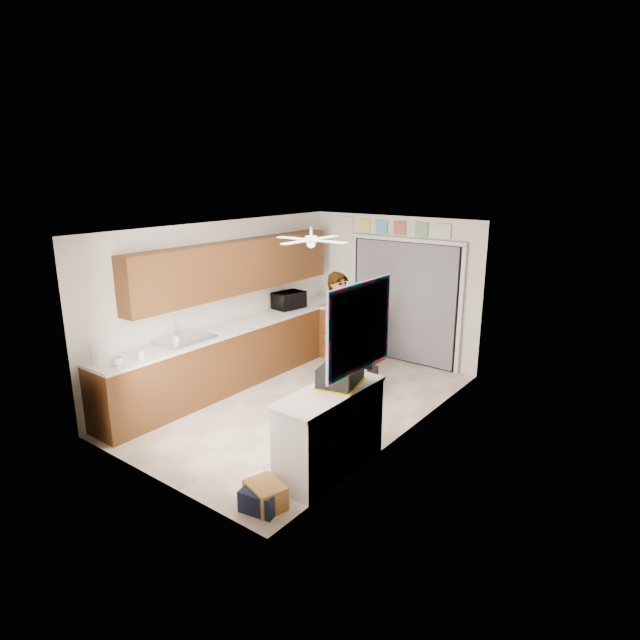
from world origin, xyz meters
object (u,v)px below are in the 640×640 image
Objects in this scene: cup at (117,362)px; man at (339,329)px; dog at (372,379)px; paper_towel_roll at (95,353)px; suitcase at (340,374)px; navy_crate at (262,499)px; cardboard_box at (265,495)px; microwave at (289,300)px.

man reaches higher than cup.
cup is 3.62m from dog.
cup is 0.31m from paper_towel_roll.
paper_towel_roll is 3.47m from man.
suitcase reaches higher than navy_crate.
cup is 0.08× the size of man.
dog is (2.00, 3.19, -0.88)m from paper_towel_roll.
suitcase is at bearing 24.94° from paper_towel_roll.
paper_towel_roll is 0.16× the size of man.
navy_crate is 3.21m from dog.
suitcase is at bearing 86.58° from cardboard_box.
cup reaches higher than dog.
dog is at bearing 102.21° from navy_crate.
cup is at bearing 178.53° from navy_crate.
cup is at bearing 22.45° from paper_towel_roll.
microwave reaches higher than cardboard_box.
cardboard_box is at bearing -0.14° from cup.
suitcase is 1.01× the size of dog.
suitcase is (2.75, 1.28, -0.03)m from paper_towel_roll.
cup is 2.74m from suitcase.
cardboard_box reaches higher than navy_crate.
paper_towel_roll reaches higher than navy_crate.
microwave is at bearing 99.14° from man.
suitcase is 2.32m from man.
cup is 0.36× the size of cardboard_box.
cardboard_box is (-0.07, -1.17, -0.93)m from suitcase.
navy_crate is 0.21× the size of man.
microwave is at bearing 127.10° from cardboard_box.
man reaches higher than paper_towel_roll.
microwave is 1.38m from man.
dog is (-0.68, 3.08, 0.08)m from cardboard_box.
cup is 3.26m from man.
suitcase is 2.22m from dog.
suitcase is at bearing -120.09° from man.
cardboard_box is 3.16m from dog.
cup is 0.28× the size of suitcase.
cardboard_box is 0.06m from navy_crate.
cup reaches higher than cardboard_box.
microwave is at bearing 126.16° from suitcase.
cup is at bearing -169.66° from microwave.
paper_towel_roll is at bearing -179.48° from man.
cardboard_box is at bearing -107.02° from suitcase.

